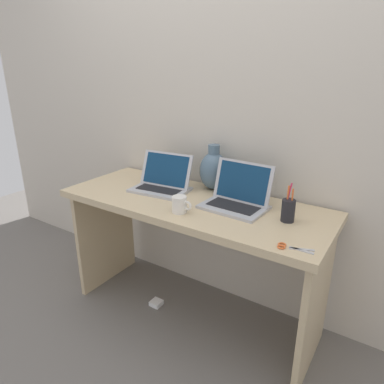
{
  "coord_description": "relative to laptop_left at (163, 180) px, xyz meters",
  "views": [
    {
      "loc": [
        0.97,
        -1.48,
        1.46
      ],
      "look_at": [
        0.0,
        0.0,
        0.81
      ],
      "focal_mm": 32.24,
      "sensor_mm": 36.0,
      "label": 1
    }
  ],
  "objects": [
    {
      "name": "ground_plane",
      "position": [
        0.25,
        -0.06,
        -0.81
      ],
      "size": [
        6.0,
        6.0,
        0.0
      ],
      "primitive_type": "plane",
      "color": "slate"
    },
    {
      "name": "back_wall",
      "position": [
        0.25,
        0.27,
        0.39
      ],
      "size": [
        4.4,
        0.04,
        2.4
      ],
      "primitive_type": "cube",
      "color": "beige",
      "rests_on": "ground"
    },
    {
      "name": "desk",
      "position": [
        0.25,
        -0.06,
        -0.22
      ],
      "size": [
        1.51,
        0.58,
        0.76
      ],
      "color": "#D1B78C",
      "rests_on": "ground"
    },
    {
      "name": "laptop_left",
      "position": [
        0.0,
        0.0,
        0.0
      ],
      "size": [
        0.35,
        0.26,
        0.21
      ],
      "color": "#B2B2B7",
      "rests_on": "desk"
    },
    {
      "name": "laptop_right",
      "position": [
        0.49,
        0.01,
        0.0
      ],
      "size": [
        0.34,
        0.25,
        0.23
      ],
      "color": "#B2B2B7",
      "rests_on": "desk"
    },
    {
      "name": "green_vase",
      "position": [
        0.25,
        0.17,
        0.06
      ],
      "size": [
        0.17,
        0.17,
        0.27
      ],
      "color": "slate",
      "rests_on": "desk"
    },
    {
      "name": "coffee_mug",
      "position": [
        0.28,
        -0.23,
        -0.01
      ],
      "size": [
        0.11,
        0.07,
        0.09
      ],
      "color": "white",
      "rests_on": "desk"
    },
    {
      "name": "pen_cup",
      "position": [
        0.77,
        -0.03,
        0.0
      ],
      "size": [
        0.06,
        0.06,
        0.19
      ],
      "color": "black",
      "rests_on": "desk"
    },
    {
      "name": "scissors",
      "position": [
        0.86,
        -0.28,
        -0.05
      ],
      "size": [
        0.15,
        0.07,
        0.01
      ],
      "color": "#B7B7BC",
      "rests_on": "desk"
    },
    {
      "name": "power_brick",
      "position": [
        0.01,
        -0.12,
        -0.8
      ],
      "size": [
        0.07,
        0.07,
        0.03
      ],
      "primitive_type": "cube",
      "color": "white",
      "rests_on": "ground"
    }
  ]
}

